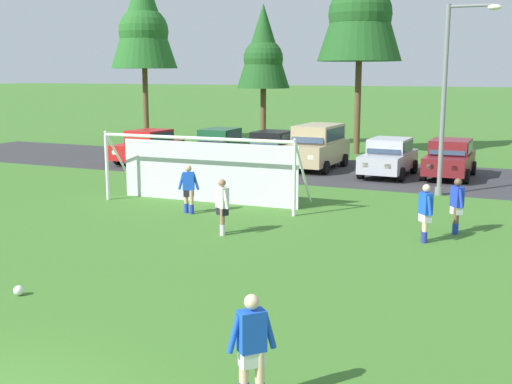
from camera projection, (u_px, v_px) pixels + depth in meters
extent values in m
plane|color=#3D7028|center=(314.00, 210.00, 22.30)|extent=(400.00, 400.00, 0.00)
cube|color=#333335|center=(375.00, 174.00, 30.10)|extent=(52.00, 8.40, 0.01)
sphere|color=white|center=(19.00, 290.00, 13.70)|extent=(0.22, 0.22, 0.22)
sphere|color=black|center=(19.00, 290.00, 13.70)|extent=(0.08, 0.08, 0.08)
sphere|color=red|center=(21.00, 291.00, 13.68)|extent=(0.07, 0.07, 0.07)
cylinder|color=white|center=(294.00, 180.00, 21.10)|extent=(0.12, 0.12, 2.44)
cylinder|color=white|center=(107.00, 167.00, 23.82)|extent=(0.12, 0.12, 2.44)
cylinder|color=white|center=(194.00, 138.00, 22.24)|extent=(7.32, 0.36, 0.12)
cylinder|color=white|center=(303.00, 172.00, 21.90)|extent=(0.15, 1.95, 2.46)
cylinder|color=white|center=(121.00, 161.00, 24.62)|extent=(0.15, 1.95, 2.46)
cube|color=silver|center=(208.00, 172.00, 23.39)|extent=(6.95, 0.27, 2.20)
cylinder|color=#936B4C|center=(222.00, 222.00, 18.72)|extent=(0.14, 0.14, 0.80)
cylinder|color=#936B4C|center=(222.00, 220.00, 18.96)|extent=(0.14, 0.14, 0.80)
cylinder|color=white|center=(222.00, 230.00, 18.76)|extent=(0.15, 0.15, 0.32)
cylinder|color=white|center=(223.00, 228.00, 19.00)|extent=(0.15, 0.15, 0.32)
cube|color=black|center=(222.00, 210.00, 18.78)|extent=(0.40, 0.36, 0.28)
cube|color=silver|center=(222.00, 197.00, 18.71)|extent=(0.45, 0.39, 0.60)
sphere|color=#936B4C|center=(222.00, 183.00, 18.63)|extent=(0.22, 0.22, 0.22)
cylinder|color=silver|center=(226.00, 200.00, 18.49)|extent=(0.24, 0.19, 0.55)
cylinder|color=silver|center=(219.00, 197.00, 18.93)|extent=(0.24, 0.19, 0.55)
cylinder|color=tan|center=(192.00, 202.00, 21.55)|extent=(0.14, 0.14, 0.80)
cylinder|color=tan|center=(186.00, 201.00, 21.74)|extent=(0.14, 0.14, 0.80)
cylinder|color=#1E38B7|center=(192.00, 209.00, 21.60)|extent=(0.15, 0.15, 0.32)
cylinder|color=#1E38B7|center=(186.00, 208.00, 21.78)|extent=(0.15, 0.15, 0.32)
cube|color=black|center=(189.00, 192.00, 21.59)|extent=(0.40, 0.34, 0.28)
cube|color=blue|center=(189.00, 181.00, 21.52)|extent=(0.44, 0.37, 0.60)
sphere|color=tan|center=(188.00, 168.00, 21.44)|extent=(0.22, 0.22, 0.22)
cylinder|color=blue|center=(196.00, 182.00, 21.48)|extent=(0.25, 0.18, 0.55)
cylinder|color=blue|center=(181.00, 181.00, 21.56)|extent=(0.25, 0.18, 0.55)
cylinder|color=beige|center=(244.00, 377.00, 9.20)|extent=(0.14, 0.14, 0.80)
cylinder|color=beige|center=(260.00, 378.00, 9.18)|extent=(0.14, 0.14, 0.80)
cube|color=silver|center=(252.00, 356.00, 9.13)|extent=(0.39, 0.40, 0.28)
cube|color=blue|center=(252.00, 331.00, 9.06)|extent=(0.43, 0.44, 0.60)
sphere|color=beige|center=(252.00, 302.00, 8.98)|extent=(0.22, 0.22, 0.22)
cylinder|color=blue|center=(234.00, 334.00, 9.00)|extent=(0.22, 0.23, 0.55)
cylinder|color=blue|center=(269.00, 331.00, 9.12)|extent=(0.22, 0.23, 0.55)
cylinder|color=beige|center=(425.00, 229.00, 17.88)|extent=(0.14, 0.14, 0.80)
cylinder|color=beige|center=(424.00, 227.00, 18.10)|extent=(0.14, 0.14, 0.80)
cylinder|color=#232D99|center=(424.00, 237.00, 17.92)|extent=(0.15, 0.15, 0.32)
cylinder|color=#232D99|center=(424.00, 235.00, 18.14)|extent=(0.15, 0.15, 0.32)
cube|color=silver|center=(425.00, 217.00, 17.93)|extent=(0.39, 0.40, 0.28)
cube|color=blue|center=(426.00, 203.00, 17.86)|extent=(0.43, 0.44, 0.60)
sphere|color=beige|center=(427.00, 188.00, 17.78)|extent=(0.22, 0.22, 0.22)
cylinder|color=blue|center=(430.00, 206.00, 17.62)|extent=(0.22, 0.23, 0.55)
cylinder|color=blue|center=(422.00, 202.00, 18.11)|extent=(0.22, 0.23, 0.55)
cylinder|color=brown|center=(455.00, 221.00, 18.84)|extent=(0.14, 0.14, 0.80)
cylinder|color=brown|center=(456.00, 219.00, 19.08)|extent=(0.14, 0.14, 0.80)
cylinder|color=#1E38B7|center=(455.00, 229.00, 18.89)|extent=(0.15, 0.15, 0.32)
cylinder|color=#1E38B7|center=(456.00, 227.00, 19.12)|extent=(0.15, 0.15, 0.32)
cube|color=silver|center=(456.00, 209.00, 18.90)|extent=(0.39, 0.40, 0.28)
cube|color=#1E38B7|center=(457.00, 197.00, 18.83)|extent=(0.43, 0.44, 0.60)
sphere|color=brown|center=(458.00, 182.00, 18.76)|extent=(0.22, 0.22, 0.22)
cylinder|color=#1E38B7|center=(461.00, 199.00, 18.59)|extent=(0.22, 0.23, 0.55)
cylinder|color=#1E38B7|center=(453.00, 196.00, 19.08)|extent=(0.22, 0.23, 0.55)
cube|color=red|center=(148.00, 150.00, 33.62)|extent=(2.06, 4.31, 0.76)
cube|color=red|center=(149.00, 136.00, 33.62)|extent=(1.79, 2.20, 0.64)
cube|color=#28384C|center=(138.00, 138.00, 32.78)|extent=(1.55, 0.41, 0.55)
cube|color=#28384C|center=(162.00, 137.00, 33.23)|extent=(0.15, 1.78, 0.45)
cube|color=white|center=(130.00, 154.00, 31.59)|extent=(0.28, 0.10, 0.20)
cube|color=white|center=(115.00, 152.00, 32.04)|extent=(0.28, 0.10, 0.20)
cube|color=#B21414|center=(178.00, 145.00, 35.17)|extent=(0.28, 0.10, 0.20)
cube|color=#B21414|center=(164.00, 144.00, 35.62)|extent=(0.28, 0.10, 0.20)
cylinder|color=black|center=(147.00, 161.00, 32.14)|extent=(0.28, 0.65, 0.64)
cylinder|color=black|center=(118.00, 159.00, 32.96)|extent=(0.28, 0.65, 0.64)
cylinder|color=black|center=(177.00, 155.00, 34.41)|extent=(0.28, 0.65, 0.64)
cylinder|color=black|center=(149.00, 153.00, 35.23)|extent=(0.28, 0.65, 0.64)
cube|color=#194C2D|center=(219.00, 148.00, 34.36)|extent=(1.92, 4.25, 0.76)
cube|color=#194C2D|center=(220.00, 135.00, 34.37)|extent=(1.71, 2.15, 0.64)
cube|color=#28384C|center=(212.00, 137.00, 33.49)|extent=(1.54, 0.36, 0.55)
cube|color=#28384C|center=(234.00, 135.00, 34.05)|extent=(0.09, 1.79, 0.45)
cube|color=white|center=(210.00, 152.00, 32.29)|extent=(0.28, 0.09, 0.20)
cube|color=white|center=(192.00, 151.00, 32.67)|extent=(0.28, 0.09, 0.20)
cube|color=#B21414|center=(243.00, 144.00, 36.04)|extent=(0.28, 0.09, 0.20)
cube|color=#B21414|center=(227.00, 143.00, 36.41)|extent=(0.28, 0.09, 0.20)
cylinder|color=black|center=(224.00, 159.00, 32.91)|extent=(0.26, 0.65, 0.64)
cylinder|color=black|center=(193.00, 157.00, 33.59)|extent=(0.26, 0.65, 0.64)
cylinder|color=black|center=(244.00, 153.00, 35.27)|extent=(0.26, 0.65, 0.64)
cylinder|color=black|center=(215.00, 152.00, 35.95)|extent=(0.26, 0.65, 0.64)
cube|color=black|center=(271.00, 151.00, 32.89)|extent=(1.82, 4.21, 0.76)
cube|color=black|center=(273.00, 137.00, 32.89)|extent=(1.66, 2.11, 0.64)
cube|color=#28384C|center=(265.00, 140.00, 32.03)|extent=(1.53, 0.32, 0.55)
cube|color=#28384C|center=(288.00, 138.00, 32.56)|extent=(0.05, 1.79, 0.45)
cube|color=white|center=(265.00, 156.00, 30.83)|extent=(0.28, 0.08, 0.20)
cube|color=white|center=(246.00, 155.00, 31.22)|extent=(0.28, 0.08, 0.20)
cube|color=#B21414|center=(295.00, 147.00, 34.53)|extent=(0.28, 0.08, 0.20)
cube|color=#B21414|center=(278.00, 146.00, 34.93)|extent=(0.28, 0.08, 0.20)
cylinder|color=black|center=(278.00, 163.00, 31.43)|extent=(0.24, 0.64, 0.64)
cylinder|color=black|center=(245.00, 161.00, 32.15)|extent=(0.24, 0.64, 0.64)
cylinder|color=black|center=(297.00, 157.00, 33.77)|extent=(0.24, 0.64, 0.64)
cylinder|color=black|center=(265.00, 155.00, 34.49)|extent=(0.24, 0.64, 0.64)
cube|color=tan|center=(317.00, 152.00, 31.52)|extent=(2.00, 4.64, 1.00)
cube|color=tan|center=(319.00, 133.00, 31.53)|extent=(1.81, 3.04, 0.84)
cube|color=#28384C|center=(308.00, 136.00, 30.27)|extent=(1.62, 0.41, 0.71)
cube|color=#28384C|center=(336.00, 134.00, 31.15)|extent=(0.09, 2.55, 0.59)
cube|color=white|center=(311.00, 157.00, 29.28)|extent=(0.28, 0.09, 0.20)
cube|color=white|center=(289.00, 156.00, 29.72)|extent=(0.28, 0.09, 0.20)
cube|color=#B21414|center=(341.00, 147.00, 33.29)|extent=(0.28, 0.09, 0.20)
cube|color=#B21414|center=(322.00, 146.00, 33.73)|extent=(0.28, 0.09, 0.20)
cylinder|color=black|center=(325.00, 167.00, 29.94)|extent=(0.25, 0.64, 0.64)
cylinder|color=black|center=(288.00, 165.00, 30.74)|extent=(0.25, 0.64, 0.64)
cylinder|color=black|center=(344.00, 160.00, 32.47)|extent=(0.25, 0.64, 0.64)
cylinder|color=black|center=(309.00, 158.00, 33.27)|extent=(0.25, 0.64, 0.64)
cube|color=#B2B2BC|center=(388.00, 161.00, 29.34)|extent=(1.90, 4.24, 0.76)
cube|color=#B2B2BC|center=(390.00, 145.00, 29.34)|extent=(1.71, 2.14, 0.64)
cube|color=#28384C|center=(384.00, 148.00, 28.48)|extent=(1.54, 0.35, 0.55)
cube|color=#28384C|center=(408.00, 146.00, 28.99)|extent=(0.08, 1.79, 0.45)
cube|color=white|center=(388.00, 166.00, 27.29)|extent=(0.28, 0.09, 0.20)
cube|color=white|center=(365.00, 165.00, 27.71)|extent=(0.28, 0.09, 0.20)
cube|color=#B21414|center=(409.00, 155.00, 30.94)|extent=(0.28, 0.09, 0.20)
cube|color=#B21414|center=(389.00, 154.00, 31.36)|extent=(0.28, 0.09, 0.20)
cylinder|color=black|center=(401.00, 175.00, 27.87)|extent=(0.26, 0.65, 0.64)
cylinder|color=black|center=(361.00, 172.00, 28.63)|extent=(0.26, 0.65, 0.64)
cylinder|color=black|center=(414.00, 167.00, 30.18)|extent=(0.26, 0.65, 0.64)
cylinder|color=black|center=(376.00, 164.00, 30.94)|extent=(0.26, 0.65, 0.64)
cube|color=maroon|center=(449.00, 162.00, 28.86)|extent=(1.81, 4.20, 0.76)
cube|color=maroon|center=(451.00, 147.00, 28.86)|extent=(1.66, 2.10, 0.64)
cube|color=#28384C|center=(448.00, 149.00, 28.00)|extent=(1.53, 0.32, 0.55)
cube|color=#28384C|center=(470.00, 147.00, 28.52)|extent=(0.04, 1.79, 0.45)
cube|color=white|center=(455.00, 168.00, 26.80)|extent=(0.28, 0.08, 0.20)
cube|color=white|center=(430.00, 167.00, 27.20)|extent=(0.28, 0.08, 0.20)
cube|color=#B21414|center=(466.00, 157.00, 30.49)|extent=(0.28, 0.08, 0.20)
cube|color=#B21414|center=(445.00, 155.00, 30.89)|extent=(0.28, 0.08, 0.20)
cylinder|color=black|center=(466.00, 176.00, 27.40)|extent=(0.24, 0.64, 0.64)
cylinder|color=black|center=(423.00, 174.00, 28.12)|extent=(0.24, 0.64, 0.64)
cylinder|color=black|center=(473.00, 168.00, 29.73)|extent=(0.24, 0.64, 0.64)
cylinder|color=black|center=(433.00, 166.00, 30.46)|extent=(0.24, 0.64, 0.64)
cylinder|color=brown|center=(146.00, 105.00, 44.08)|extent=(0.36, 0.36, 4.94)
cone|color=#236023|center=(143.00, 16.00, 43.00)|extent=(4.45, 4.45, 6.92)
sphere|color=#236023|center=(144.00, 32.00, 43.19)|extent=(3.33, 3.33, 3.33)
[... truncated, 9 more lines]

